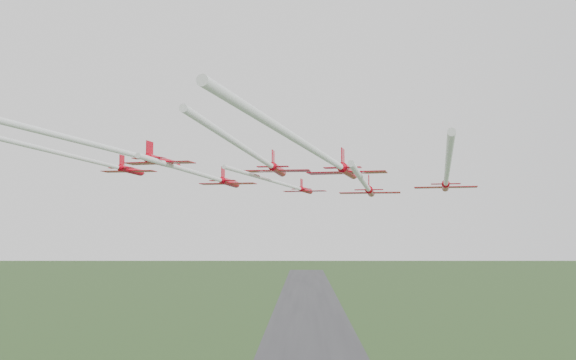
{
  "coord_description": "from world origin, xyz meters",
  "views": [
    {
      "loc": [
        -2.31,
        -97.78,
        40.75
      ],
      "look_at": [
        -4.81,
        0.76,
        49.15
      ],
      "focal_mm": 40.0,
      "sensor_mm": 36.0,
      "label": 1
    }
  ],
  "objects_px": {
    "jet_row2_left": "(215,178)",
    "jet_row3_mid": "(264,161)",
    "jet_lead": "(290,186)",
    "jet_row4_right": "(330,160)",
    "jet_row3_left": "(65,154)",
    "jet_row3_right": "(446,178)",
    "jet_row2_right": "(367,187)",
    "jet_row4_left": "(123,152)"
  },
  "relations": [
    {
      "from": "jet_row3_left",
      "to": "jet_row4_right",
      "type": "xyz_separation_m",
      "value": [
        30.85,
        -10.04,
        -1.95
      ]
    },
    {
      "from": "jet_lead",
      "to": "jet_row4_right",
      "type": "bearing_deg",
      "value": -70.16
    },
    {
      "from": "jet_row3_mid",
      "to": "jet_row3_right",
      "type": "bearing_deg",
      "value": -2.32
    },
    {
      "from": "jet_row3_mid",
      "to": "jet_row4_right",
      "type": "relative_size",
      "value": 0.98
    },
    {
      "from": "jet_lead",
      "to": "jet_row2_left",
      "type": "distance_m",
      "value": 15.19
    },
    {
      "from": "jet_row2_right",
      "to": "jet_row4_left",
      "type": "distance_m",
      "value": 37.38
    },
    {
      "from": "jet_row3_mid",
      "to": "jet_row3_right",
      "type": "xyz_separation_m",
      "value": [
        21.65,
        -3.28,
        -2.45
      ]
    },
    {
      "from": "jet_row3_right",
      "to": "jet_lead",
      "type": "bearing_deg",
      "value": 131.98
    },
    {
      "from": "jet_row3_left",
      "to": "jet_row4_left",
      "type": "distance_m",
      "value": 9.69
    },
    {
      "from": "jet_row3_left",
      "to": "jet_row2_left",
      "type": "bearing_deg",
      "value": 66.63
    },
    {
      "from": "jet_row2_right",
      "to": "jet_row3_left",
      "type": "distance_m",
      "value": 41.75
    },
    {
      "from": "jet_lead",
      "to": "jet_row3_mid",
      "type": "bearing_deg",
      "value": -81.65
    },
    {
      "from": "jet_row3_mid",
      "to": "jet_lead",
      "type": "bearing_deg",
      "value": 91.35
    },
    {
      "from": "jet_row2_left",
      "to": "jet_row4_right",
      "type": "bearing_deg",
      "value": -55.42
    },
    {
      "from": "jet_row2_left",
      "to": "jet_row3_left",
      "type": "bearing_deg",
      "value": -112.43
    },
    {
      "from": "jet_row4_right",
      "to": "jet_row3_mid",
      "type": "bearing_deg",
      "value": 130.62
    },
    {
      "from": "jet_lead",
      "to": "jet_row2_left",
      "type": "bearing_deg",
      "value": -125.49
    },
    {
      "from": "jet_row3_right",
      "to": "jet_row4_right",
      "type": "bearing_deg",
      "value": -130.09
    },
    {
      "from": "jet_lead",
      "to": "jet_row3_mid",
      "type": "xyz_separation_m",
      "value": [
        -2.56,
        -29.62,
        0.84
      ]
    },
    {
      "from": "jet_row4_left",
      "to": "jet_row4_right",
      "type": "height_order",
      "value": "jet_row4_left"
    },
    {
      "from": "jet_row3_mid",
      "to": "jet_row4_right",
      "type": "bearing_deg",
      "value": -55.67
    },
    {
      "from": "jet_row2_right",
      "to": "jet_row3_mid",
      "type": "height_order",
      "value": "jet_row3_mid"
    },
    {
      "from": "jet_row4_right",
      "to": "jet_row3_right",
      "type": "bearing_deg",
      "value": 50.64
    },
    {
      "from": "jet_row3_left",
      "to": "jet_row4_left",
      "type": "bearing_deg",
      "value": -23.11
    },
    {
      "from": "jet_lead",
      "to": "jet_row3_mid",
      "type": "distance_m",
      "value": 29.74
    },
    {
      "from": "jet_lead",
      "to": "jet_row3_left",
      "type": "height_order",
      "value": "jet_row3_left"
    },
    {
      "from": "jet_lead",
      "to": "jet_row3_mid",
      "type": "height_order",
      "value": "jet_row3_mid"
    },
    {
      "from": "jet_lead",
      "to": "jet_row4_left",
      "type": "distance_m",
      "value": 42.59
    },
    {
      "from": "jet_row2_right",
      "to": "jet_lead",
      "type": "bearing_deg",
      "value": 135.23
    },
    {
      "from": "jet_row2_right",
      "to": "jet_row3_mid",
      "type": "distance_m",
      "value": 20.17
    },
    {
      "from": "jet_row3_left",
      "to": "jet_row3_right",
      "type": "bearing_deg",
      "value": 8.95
    },
    {
      "from": "jet_row2_left",
      "to": "jet_row2_right",
      "type": "relative_size",
      "value": 0.92
    },
    {
      "from": "jet_row3_right",
      "to": "jet_row4_right",
      "type": "height_order",
      "value": "jet_row4_right"
    },
    {
      "from": "jet_row2_left",
      "to": "jet_row2_right",
      "type": "height_order",
      "value": "jet_row2_left"
    },
    {
      "from": "jet_row2_left",
      "to": "jet_row4_left",
      "type": "xyz_separation_m",
      "value": [
        -6.08,
        -28.82,
        0.41
      ]
    },
    {
      "from": "jet_row2_left",
      "to": "jet_row3_mid",
      "type": "xyz_separation_m",
      "value": [
        8.86,
        -19.62,
        0.41
      ]
    },
    {
      "from": "jet_row2_left",
      "to": "jet_row3_left",
      "type": "xyz_separation_m",
      "value": [
        -14.39,
        -23.85,
        0.77
      ]
    },
    {
      "from": "jet_row2_left",
      "to": "jet_row3_mid",
      "type": "bearing_deg",
      "value": -57.02
    },
    {
      "from": "jet_row2_right",
      "to": "jet_row4_right",
      "type": "relative_size",
      "value": 0.92
    },
    {
      "from": "jet_row3_mid",
      "to": "jet_row3_right",
      "type": "distance_m",
      "value": 22.04
    },
    {
      "from": "jet_lead",
      "to": "jet_row2_left",
      "type": "relative_size",
      "value": 1.09
    },
    {
      "from": "jet_row4_right",
      "to": "jet_lead",
      "type": "bearing_deg",
      "value": 109.14
    }
  ]
}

